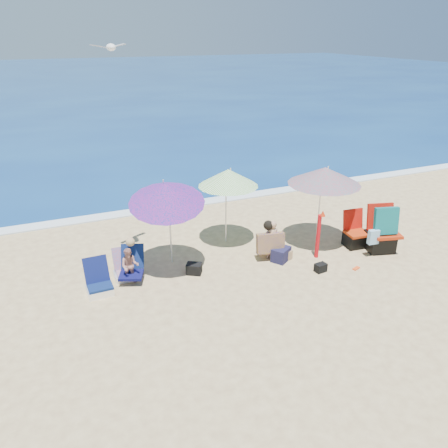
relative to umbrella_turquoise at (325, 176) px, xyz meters
name	(u,v)px	position (x,y,z in m)	size (l,w,h in m)	color
ground	(256,288)	(-2.42, -1.32, -1.76)	(120.00, 120.00, 0.00)	#D8BC84
sea	(66,81)	(-2.42, 43.68, -1.81)	(120.00, 80.00, 0.12)	navy
foam	(181,205)	(-2.42, 3.78, -1.74)	(120.00, 0.50, 0.04)	white
umbrella_turquoise	(325,176)	(0.00, 0.00, 0.00)	(1.95, 1.95, 2.00)	silver
umbrella_striped	(228,178)	(-2.08, 0.94, -0.07)	(1.71, 1.71, 1.93)	silver
umbrella_blue	(166,193)	(-3.85, 0.11, 0.06)	(2.04, 2.08, 2.21)	silver
furled_umbrella	(319,232)	(-0.48, -0.65, -1.10)	(0.17, 0.16, 1.19)	red
chair_navy	(99,284)	(-5.44, -0.23, -1.57)	(0.52, 0.63, 0.69)	#0D204C
chair_rainbow	(125,271)	(-4.84, 0.16, -1.59)	(0.50, 0.58, 0.63)	#E76651
camp_chair_left	(355,236)	(0.71, -0.50, -1.48)	(0.59, 0.61, 0.91)	#AD2E0C
camp_chair_right	(381,235)	(1.10, -0.95, -1.33)	(0.95, 0.85, 1.18)	#AF290C
person_center	(271,240)	(-1.52, -0.26, -1.30)	(0.70, 0.61, 0.94)	tan
person_left	(130,264)	(-4.75, -0.04, -1.35)	(0.70, 0.84, 0.89)	#AA7166
bag_black_a	(194,269)	(-3.41, -0.26, -1.64)	(0.40, 0.37, 0.24)	black
bag_tan	(286,255)	(-1.22, -0.47, -1.65)	(0.31, 0.26, 0.22)	tan
bag_navy_b	(281,254)	(-1.35, -0.46, -1.60)	(0.53, 0.50, 0.32)	#1B1B3B
bag_black_b	(321,268)	(-0.80, -1.26, -1.66)	(0.27, 0.20, 0.19)	black
orange_item	(356,268)	(0.02, -1.47, -1.74)	(0.21, 0.15, 0.03)	#F74F1A
seagull	(111,47)	(-4.57, 0.88, 2.87)	(0.74, 0.53, 0.14)	white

